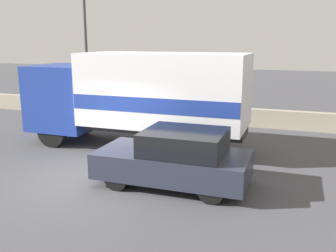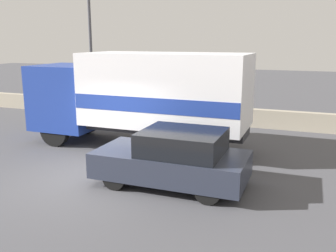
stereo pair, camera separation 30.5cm
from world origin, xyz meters
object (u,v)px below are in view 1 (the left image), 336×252
Objects in this scene: car_hatchback at (176,158)px; pedestrian at (45,103)px; box_truck at (140,95)px; street_lamp at (85,36)px.

pedestrian is (-7.75, 4.96, 0.23)m from car_hatchback.
pedestrian is (-5.52, 2.05, -0.89)m from box_truck.
car_hatchback is at bearing 127.56° from box_truck.
box_truck is 3.83m from car_hatchback.
pedestrian is (-1.19, -1.71, -2.90)m from street_lamp.
street_lamp is 0.86× the size of box_truck.
street_lamp is 3.63× the size of pedestrian.
street_lamp is 3.57m from pedestrian.
box_truck reaches higher than pedestrian.
street_lamp is 1.70× the size of car_hatchback.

